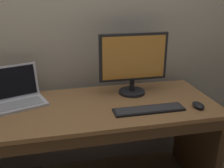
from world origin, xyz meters
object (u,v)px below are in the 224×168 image
external_monitor (133,62)px  wired_keyboard (149,110)px  laptop_silver (17,95)px  computer_mouse (198,105)px

external_monitor → wired_keyboard: 0.37m
laptop_silver → wired_keyboard: (0.82, -0.30, -0.05)m
wired_keyboard → computer_mouse: computer_mouse is taller
external_monitor → computer_mouse: (0.35, -0.32, -0.22)m
external_monitor → computer_mouse: 0.52m
external_monitor → computer_mouse: size_ratio=4.65×
laptop_silver → external_monitor: 0.82m
wired_keyboard → computer_mouse: 0.33m
external_monitor → laptop_silver: bearing=179.3°
external_monitor → computer_mouse: external_monitor is taller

